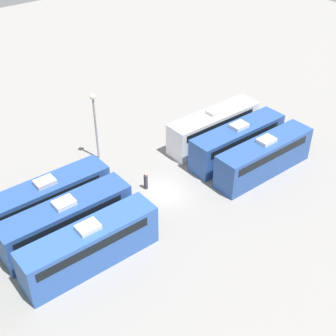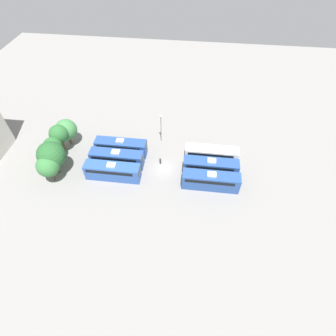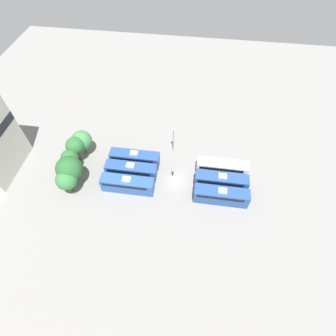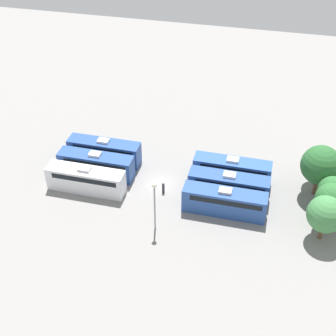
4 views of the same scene
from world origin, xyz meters
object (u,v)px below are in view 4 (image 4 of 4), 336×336
bus_2 (86,179)px  bus_3 (232,170)px  bus_4 (229,185)px  tree_2 (332,190)px  bus_0 (104,151)px  tree_4 (326,214)px  bus_5 (225,201)px  light_pole (154,198)px  bus_1 (96,164)px  worker_person (163,188)px  tree_0 (320,161)px  tree_1 (321,165)px  tree_3 (331,199)px

bus_2 → bus_3: same height
bus_4 → tree_2: (0.09, 12.69, 1.75)m
bus_0 → tree_4: tree_4 is taller
bus_5 → light_pole: (4.89, -7.73, 2.99)m
bus_1 → bus_2: size_ratio=1.00×
worker_person → bus_2: bearing=-78.8°
bus_5 → tree_0: tree_0 is taller
bus_1 → bus_4: bearing=89.6°
bus_3 → tree_1: (0.08, 11.16, 2.86)m
bus_3 → tree_3: 14.07m
light_pole → tree_2: size_ratio=1.30×
bus_3 → tree_2: size_ratio=1.95×
bus_1 → tree_1: 29.94m
tree_1 → tree_3: size_ratio=1.15×
bus_4 → light_pole: 11.67m
bus_2 → worker_person: size_ratio=6.33×
bus_0 → tree_1: (0.16, 29.67, 2.86)m
tree_1 → tree_4: tree_1 is taller
bus_1 → bus_2: same height
tree_0 → bus_4: bearing=-64.2°
bus_4 → tree_0: bearing=115.8°
light_pole → tree_4: bearing=99.3°
worker_person → tree_2: size_ratio=0.31×
bus_0 → tree_4: bearing=74.4°
bus_4 → tree_3: tree_3 is taller
bus_1 → tree_3: bearing=84.6°
bus_3 → light_pole: size_ratio=1.50×
tree_2 → worker_person: bearing=-86.6°
bus_5 → tree_3: (-0.47, 12.37, 2.54)m
light_pole → bus_4: bearing=136.4°
bus_3 → tree_0: bearing=99.9°
light_pole → bus_3: bearing=146.3°
bus_2 → tree_1: tree_1 is taller
tree_3 → bus_0: bearing=-101.6°
bus_2 → tree_0: tree_0 is taller
bus_1 → bus_4: (0.12, 18.50, 0.00)m
bus_3 → tree_4: 14.63m
tree_3 → tree_4: bearing=-13.9°
bus_0 → bus_5: (6.79, 18.48, 0.00)m
light_pole → tree_0: size_ratio=1.17×
bus_0 → worker_person: bearing=64.2°
tree_0 → bus_5: bearing=-52.3°
bus_0 → light_pole: light_pole is taller
tree_4 → worker_person: bearing=-100.2°
bus_2 → tree_2: bearing=95.9°
bus_3 → tree_2: tree_2 is taller
bus_0 → bus_3: (0.08, 18.51, 0.00)m
bus_0 → bus_5: size_ratio=1.00×
tree_2 → tree_4: 4.97m
bus_2 → bus_5: size_ratio=1.00×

